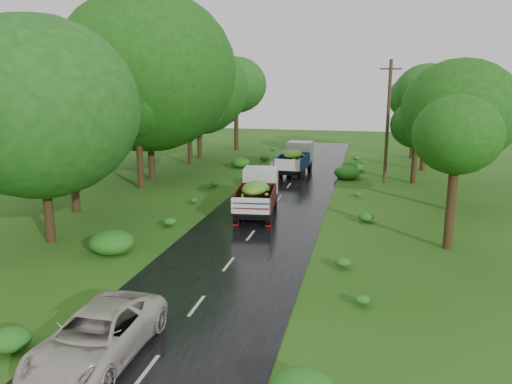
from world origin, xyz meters
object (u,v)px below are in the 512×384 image
(truck_near, at_px, (258,191))
(car, at_px, (97,336))
(utility_pole, at_px, (388,121))
(truck_far, at_px, (296,158))

(truck_near, relative_size, car, 1.17)
(truck_near, bearing_deg, utility_pole, 49.52)
(truck_far, distance_m, utility_pole, 7.82)
(truck_near, distance_m, truck_far, 12.41)
(truck_far, height_order, utility_pole, utility_pole)
(utility_pole, bearing_deg, car, -114.41)
(truck_near, height_order, car, truck_near)
(truck_far, distance_m, car, 28.19)
(truck_far, bearing_deg, car, -89.23)
(truck_near, bearing_deg, truck_far, 82.11)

